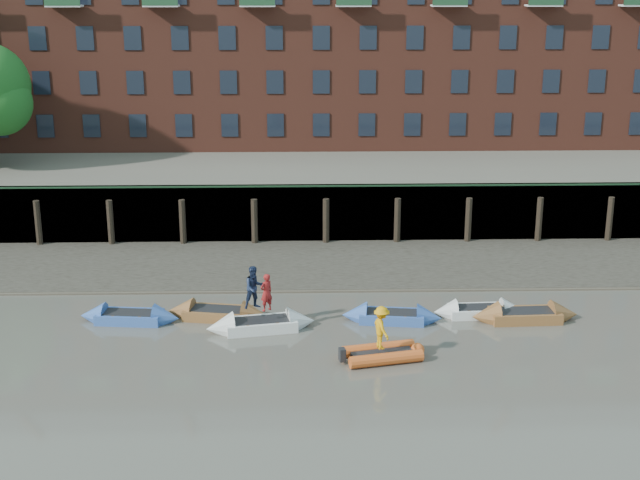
{
  "coord_description": "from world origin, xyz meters",
  "views": [
    {
      "loc": [
        -3.55,
        -26.1,
        14.87
      ],
      "look_at": [
        -2.59,
        12.0,
        3.2
      ],
      "focal_mm": 50.0,
      "sensor_mm": 36.0,
      "label": 1
    }
  ],
  "objects_px": {
    "rowboat_3": "(261,325)",
    "rib_tender": "(385,353)",
    "rowboat_6": "(525,315)",
    "person_rower_a": "(266,292)",
    "person_rib_crew": "(381,328)",
    "rowboat_2": "(218,313)",
    "rowboat_4": "(392,317)",
    "person_rower_b": "(254,287)",
    "rowboat_1": "(130,317)",
    "rowboat_5": "(479,311)"
  },
  "relations": [
    {
      "from": "rowboat_3",
      "to": "rib_tender",
      "type": "relative_size",
      "value": 1.45
    },
    {
      "from": "rowboat_6",
      "to": "person_rower_a",
      "type": "distance_m",
      "value": 11.44
    },
    {
      "from": "rowboat_6",
      "to": "person_rib_crew",
      "type": "distance_m",
      "value": 7.88
    },
    {
      "from": "person_rower_a",
      "to": "rowboat_2",
      "type": "bearing_deg",
      "value": -71.74
    },
    {
      "from": "rowboat_4",
      "to": "person_rower_a",
      "type": "xyz_separation_m",
      "value": [
        -5.45,
        -0.89,
        1.51
      ]
    },
    {
      "from": "person_rower_a",
      "to": "rowboat_3",
      "type": "bearing_deg",
      "value": -52.26
    },
    {
      "from": "rowboat_3",
      "to": "person_rib_crew",
      "type": "distance_m",
      "value": 5.94
    },
    {
      "from": "rowboat_6",
      "to": "person_rower_b",
      "type": "bearing_deg",
      "value": -179.95
    },
    {
      "from": "rowboat_2",
      "to": "rowboat_3",
      "type": "bearing_deg",
      "value": -25.01
    },
    {
      "from": "rowboat_2",
      "to": "rib_tender",
      "type": "height_order",
      "value": "rowboat_2"
    },
    {
      "from": "rowboat_3",
      "to": "person_rower_a",
      "type": "bearing_deg",
      "value": -23.88
    },
    {
      "from": "person_rower_a",
      "to": "person_rib_crew",
      "type": "distance_m",
      "value": 5.59
    },
    {
      "from": "person_rower_a",
      "to": "person_rib_crew",
      "type": "xyz_separation_m",
      "value": [
        4.6,
        -3.15,
        -0.34
      ]
    },
    {
      "from": "rowboat_1",
      "to": "rowboat_3",
      "type": "distance_m",
      "value": 5.89
    },
    {
      "from": "rowboat_1",
      "to": "rowboat_2",
      "type": "distance_m",
      "value": 3.85
    },
    {
      "from": "rowboat_6",
      "to": "person_rower_b",
      "type": "xyz_separation_m",
      "value": [
        -11.83,
        -0.51,
        1.61
      ]
    },
    {
      "from": "person_rower_a",
      "to": "person_rower_b",
      "type": "height_order",
      "value": "person_rower_b"
    },
    {
      "from": "rowboat_1",
      "to": "rib_tender",
      "type": "bearing_deg",
      "value": -15.08
    },
    {
      "from": "rowboat_4",
      "to": "rowboat_2",
      "type": "bearing_deg",
      "value": -176.81
    },
    {
      "from": "person_rib_crew",
      "to": "rowboat_1",
      "type": "bearing_deg",
      "value": 50.67
    },
    {
      "from": "rowboat_6",
      "to": "rowboat_2",
      "type": "bearing_deg",
      "value": 175.04
    },
    {
      "from": "rowboat_1",
      "to": "person_rower_b",
      "type": "relative_size",
      "value": 2.41
    },
    {
      "from": "rowboat_1",
      "to": "rowboat_5",
      "type": "height_order",
      "value": "rowboat_1"
    },
    {
      "from": "person_rower_a",
      "to": "person_rib_crew",
      "type": "bearing_deg",
      "value": 106.49
    },
    {
      "from": "rowboat_2",
      "to": "person_rower_a",
      "type": "bearing_deg",
      "value": -22.87
    },
    {
      "from": "rib_tender",
      "to": "person_rower_b",
      "type": "distance_m",
      "value": 6.48
    },
    {
      "from": "person_rib_crew",
      "to": "rowboat_4",
      "type": "bearing_deg",
      "value": -29.22
    },
    {
      "from": "rowboat_6",
      "to": "rib_tender",
      "type": "bearing_deg",
      "value": -151.83
    },
    {
      "from": "rowboat_2",
      "to": "rib_tender",
      "type": "bearing_deg",
      "value": -22.64
    },
    {
      "from": "rowboat_1",
      "to": "rowboat_4",
      "type": "height_order",
      "value": "rowboat_1"
    },
    {
      "from": "rowboat_1",
      "to": "rowboat_3",
      "type": "height_order",
      "value": "rowboat_3"
    },
    {
      "from": "rowboat_6",
      "to": "rib_tender",
      "type": "distance_m",
      "value": 7.57
    },
    {
      "from": "person_rower_a",
      "to": "rib_tender",
      "type": "bearing_deg",
      "value": 108.6
    },
    {
      "from": "rowboat_5",
      "to": "person_rib_crew",
      "type": "bearing_deg",
      "value": -138.78
    },
    {
      "from": "rowboat_2",
      "to": "rib_tender",
      "type": "distance_m",
      "value": 8.31
    },
    {
      "from": "person_rower_b",
      "to": "rib_tender",
      "type": "bearing_deg",
      "value": -54.37
    },
    {
      "from": "rowboat_3",
      "to": "rib_tender",
      "type": "distance_m",
      "value": 5.92
    },
    {
      "from": "rowboat_2",
      "to": "rowboat_4",
      "type": "bearing_deg",
      "value": 5.83
    },
    {
      "from": "person_rib_crew",
      "to": "rib_tender",
      "type": "bearing_deg",
      "value": -75.21
    },
    {
      "from": "rowboat_4",
      "to": "person_rower_a",
      "type": "relative_size",
      "value": 2.73
    },
    {
      "from": "rowboat_3",
      "to": "rowboat_5",
      "type": "relative_size",
      "value": 1.16
    },
    {
      "from": "rowboat_4",
      "to": "person_rower_b",
      "type": "relative_size",
      "value": 2.4
    },
    {
      "from": "rowboat_3",
      "to": "rib_tender",
      "type": "height_order",
      "value": "rowboat_3"
    },
    {
      "from": "person_rower_b",
      "to": "person_rower_a",
      "type": "bearing_deg",
      "value": -53.02
    },
    {
      "from": "rowboat_1",
      "to": "person_rower_a",
      "type": "xyz_separation_m",
      "value": [
        6.05,
        -1.13,
        1.51
      ]
    },
    {
      "from": "rowboat_3",
      "to": "rowboat_4",
      "type": "height_order",
      "value": "rowboat_3"
    },
    {
      "from": "rowboat_1",
      "to": "rowboat_4",
      "type": "relative_size",
      "value": 1.0
    },
    {
      "from": "rowboat_6",
      "to": "person_rower_a",
      "type": "height_order",
      "value": "person_rower_a"
    },
    {
      "from": "rowboat_5",
      "to": "person_rower_b",
      "type": "xyz_separation_m",
      "value": [
        -9.93,
        -1.15,
        1.64
      ]
    },
    {
      "from": "rib_tender",
      "to": "rowboat_1",
      "type": "bearing_deg",
      "value": 146.03
    }
  ]
}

